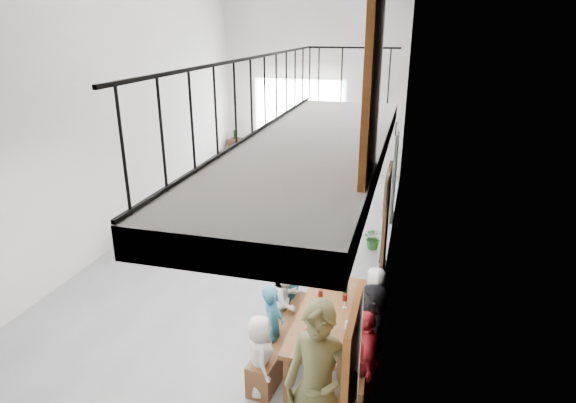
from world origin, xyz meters
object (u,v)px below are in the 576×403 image
(tasting_table, at_px, (330,318))
(bench_inner, at_px, (285,341))
(serving_counter, at_px, (256,155))
(side_bench, at_px, (148,222))
(host_standing, at_px, (318,390))
(oak_barrel, at_px, (236,162))
(bicycle_near, at_px, (325,165))

(tasting_table, relative_size, bench_inner, 1.05)
(bench_inner, relative_size, serving_counter, 1.11)
(side_bench, height_order, serving_counter, serving_counter)
(side_bench, distance_m, serving_counter, 5.37)
(tasting_table, relative_size, side_bench, 1.34)
(tasting_table, height_order, bench_inner, tasting_table)
(side_bench, relative_size, host_standing, 0.78)
(oak_barrel, relative_size, bicycle_near, 0.55)
(host_standing, bearing_deg, tasting_table, 107.06)
(oak_barrel, bearing_deg, serving_counter, 65.87)
(host_standing, bearing_deg, side_bench, 145.33)
(side_bench, relative_size, oak_barrel, 1.79)
(tasting_table, xyz_separation_m, bench_inner, (-0.61, 0.03, -0.48))
(bench_inner, bearing_deg, tasting_table, 3.66)
(serving_counter, relative_size, bicycle_near, 1.14)
(bench_inner, bearing_deg, oak_barrel, 121.33)
(tasting_table, height_order, oak_barrel, oak_barrel)
(bench_inner, height_order, oak_barrel, oak_barrel)
(serving_counter, distance_m, bicycle_near, 2.34)
(tasting_table, xyz_separation_m, oak_barrel, (-4.31, 7.91, -0.29))
(bicycle_near, bearing_deg, oak_barrel, 103.47)
(serving_counter, bearing_deg, bench_inner, -62.97)
(bench_inner, height_order, bicycle_near, bicycle_near)
(serving_counter, height_order, host_standing, host_standing)
(side_bench, xyz_separation_m, host_standing, (4.86, -5.03, 0.75))
(bench_inner, distance_m, side_bench, 5.30)
(host_standing, bearing_deg, serving_counter, 122.99)
(side_bench, height_order, oak_barrel, oak_barrel)
(oak_barrel, xyz_separation_m, serving_counter, (0.36, 0.81, 0.04))
(host_standing, distance_m, bicycle_near, 10.13)
(bench_inner, distance_m, bicycle_near, 8.37)
(bench_inner, xyz_separation_m, side_bench, (-4.09, 3.38, -0.01))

